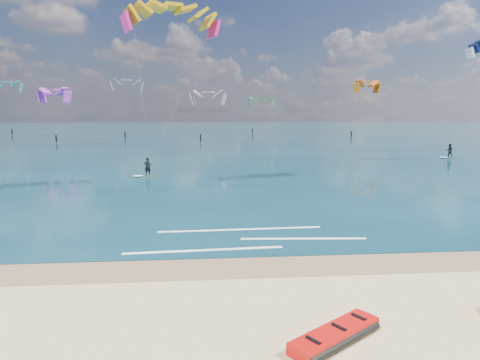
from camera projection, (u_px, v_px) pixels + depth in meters
name	position (u px, v px, depth m)	size (l,w,h in m)	color
ground	(216.00, 159.00, 52.90)	(320.00, 320.00, 0.00)	tan
wet_sand_strip	(241.00, 267.00, 16.52)	(320.00, 2.40, 0.01)	olive
sea	(209.00, 132.00, 115.84)	(320.00, 200.00, 0.04)	#092C35
packed_kite_left	(335.00, 341.00, 11.21)	(3.12, 1.08, 0.39)	red
kitesurfer_main	(159.00, 87.00, 35.27)	(9.28, 7.55, 15.17)	#ACC917
kitesurfer_far	(476.00, 91.00, 51.69)	(9.76, 4.65, 15.41)	gold
shoreline_foam	(247.00, 238.00, 20.08)	(11.05, 3.67, 0.01)	white
distant_kites	(170.00, 113.00, 88.49)	(85.00, 30.00, 12.35)	#C73AC4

